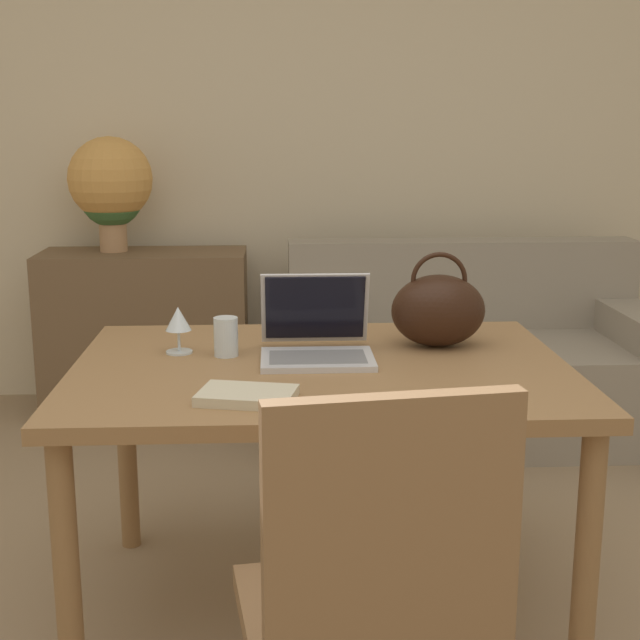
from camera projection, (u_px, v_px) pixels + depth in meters
The scene contains 11 objects.
wall_back at pixel (296, 121), 4.30m from camera, with size 10.00×0.06×2.70m.
dining_table at pixel (321, 392), 2.39m from camera, with size 1.32×0.96×0.72m.
chair at pixel (373, 605), 1.57m from camera, with size 0.50×0.50×0.94m.
couch at pixel (471, 368), 3.93m from camera, with size 1.60×0.82×0.82m.
sideboard at pixel (146, 333), 4.15m from camera, with size 0.94×0.40×0.77m.
laptop at pixel (317, 334), 2.45m from camera, with size 0.30×0.31×0.22m.
drinking_glass at pixel (226, 337), 2.44m from camera, with size 0.07×0.07×0.11m.
wine_glass at pixel (178, 322), 2.47m from camera, with size 0.07×0.07×0.13m.
handbag at pixel (438, 310), 2.54m from camera, with size 0.27×0.19×0.27m.
flower_vase at pixel (111, 186), 4.02m from camera, with size 0.38×0.38×0.52m.
book at pixel (247, 396), 2.06m from camera, with size 0.25×0.19×0.02m.
Camera 1 is at (-0.11, -1.56, 1.36)m, focal length 50.00 mm.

